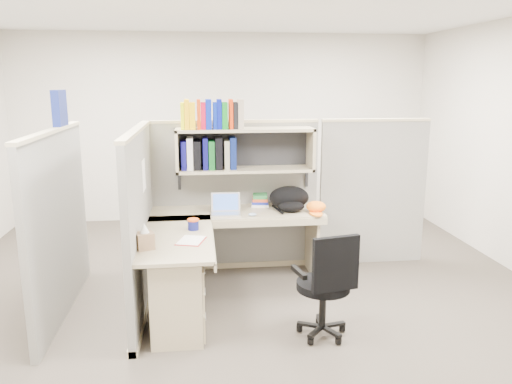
{
  "coord_description": "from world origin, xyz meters",
  "views": [
    {
      "loc": [
        -0.37,
        -4.34,
        2.03
      ],
      "look_at": [
        0.16,
        0.25,
        1.0
      ],
      "focal_mm": 35.0,
      "sensor_mm": 36.0,
      "label": 1
    }
  ],
  "objects": [
    {
      "name": "book_stack",
      "position": [
        0.27,
        0.8,
        0.79
      ],
      "size": [
        0.21,
        0.26,
        0.12
      ],
      "primitive_type": null,
      "rotation": [
        0.0,
        0.0,
        -0.12
      ],
      "color": "gray",
      "rests_on": "desk"
    },
    {
      "name": "cubicle",
      "position": [
        -0.37,
        0.45,
        0.91
      ],
      "size": [
        3.79,
        1.84,
        1.95
      ],
      "color": "slate",
      "rests_on": "ground"
    },
    {
      "name": "ground",
      "position": [
        0.0,
        0.0,
        0.0
      ],
      "size": [
        6.0,
        6.0,
        0.0
      ],
      "primitive_type": "plane",
      "color": "#36312A",
      "rests_on": "ground"
    },
    {
      "name": "orange_cap",
      "position": [
        0.8,
        0.45,
        0.78
      ],
      "size": [
        0.25,
        0.27,
        0.11
      ],
      "primitive_type": null,
      "rotation": [
        0.0,
        0.0,
        -0.23
      ],
      "color": "orange",
      "rests_on": "desk"
    },
    {
      "name": "backpack",
      "position": [
        0.54,
        0.54,
        0.85
      ],
      "size": [
        0.45,
        0.37,
        0.24
      ],
      "primitive_type": null,
      "rotation": [
        0.0,
        0.0,
        -0.13
      ],
      "color": "black",
      "rests_on": "desk"
    },
    {
      "name": "desk",
      "position": [
        -0.41,
        -0.29,
        0.44
      ],
      "size": [
        1.74,
        1.75,
        0.73
      ],
      "color": "tan",
      "rests_on": "ground"
    },
    {
      "name": "room_shell",
      "position": [
        0.0,
        0.0,
        1.62
      ],
      "size": [
        6.0,
        6.0,
        6.0
      ],
      "color": "beige",
      "rests_on": "ground"
    },
    {
      "name": "tissue_box",
      "position": [
        -0.81,
        -0.51,
        0.83
      ],
      "size": [
        0.17,
        0.17,
        0.21
      ],
      "primitive_type": null,
      "rotation": [
        0.0,
        0.0,
        0.33
      ],
      "color": "#937253",
      "rests_on": "desk"
    },
    {
      "name": "laptop",
      "position": [
        -0.12,
        0.46,
        0.83
      ],
      "size": [
        0.3,
        0.3,
        0.21
      ],
      "primitive_type": null,
      "rotation": [
        0.0,
        0.0,
        -0.05
      ],
      "color": "silver",
      "rests_on": "desk"
    },
    {
      "name": "snack_canister",
      "position": [
        -0.43,
        -0.04,
        0.78
      ],
      "size": [
        0.1,
        0.1,
        0.1
      ],
      "color": "navy",
      "rests_on": "desk"
    },
    {
      "name": "mouse",
      "position": [
        0.14,
        0.36,
        0.75
      ],
      "size": [
        0.09,
        0.07,
        0.03
      ],
      "primitive_type": "ellipsoid",
      "rotation": [
        0.0,
        0.0,
        0.21
      ],
      "color": "#8DA7C8",
      "rests_on": "desk"
    },
    {
      "name": "paper_cup",
      "position": [
        0.02,
        0.68,
        0.78
      ],
      "size": [
        0.08,
        0.08,
        0.09
      ],
      "primitive_type": "cylinder",
      "rotation": [
        0.0,
        0.0,
        -0.32
      ],
      "color": "white",
      "rests_on": "desk"
    },
    {
      "name": "task_chair",
      "position": [
        0.6,
        -0.75,
        0.32
      ],
      "size": [
        0.5,
        0.47,
        0.9
      ],
      "color": "black",
      "rests_on": "ground"
    },
    {
      "name": "loose_paper",
      "position": [
        -0.45,
        -0.34,
        0.73
      ],
      "size": [
        0.25,
        0.3,
        0.0
      ],
      "primitive_type": null,
      "rotation": [
        0.0,
        0.0,
        -0.29
      ],
      "color": "silver",
      "rests_on": "desk"
    }
  ]
}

